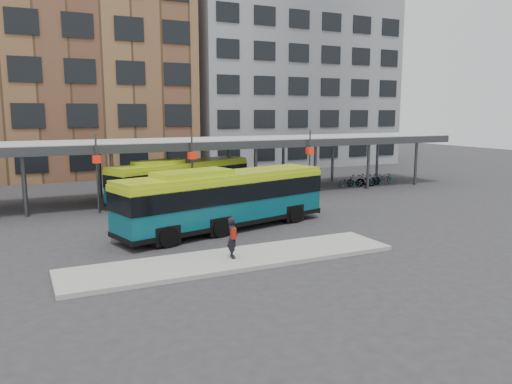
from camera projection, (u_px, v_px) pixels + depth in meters
The scene contains 9 objects.
ground at pixel (309, 232), 25.65m from camera, with size 120.00×120.00×0.00m, color #28282B.
boarding_island at pixel (235, 259), 20.60m from camera, with size 14.00×3.00×0.18m, color gray.
canopy at pixel (216, 142), 36.44m from camera, with size 40.00×6.53×4.80m.
building_brick at pixel (47, 61), 48.04m from camera, with size 26.00×14.00×22.00m, color brown.
building_grey at pixel (283, 79), 59.39m from camera, with size 24.00×14.00×20.00m, color slate.
bus_front at pixel (224, 198), 25.93m from camera, with size 12.09×5.35×3.26m.
bus_rear at pixel (182, 179), 34.15m from camera, with size 10.88×6.48×3.00m.
pedestrian at pixel (233, 237), 20.36m from camera, with size 0.52×0.69×1.70m.
bike_rack at pixel (367, 180), 41.79m from camera, with size 5.84×1.55×1.03m.
Camera 1 is at (-13.37, -21.30, 6.10)m, focal length 35.00 mm.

